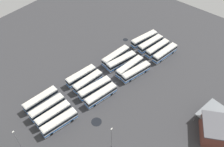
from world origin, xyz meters
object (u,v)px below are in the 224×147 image
(bus_row2_slot2, at_px, (121,61))
(bus_row1_slot3, at_px, (81,76))
(bus_row1_slot1, at_px, (95,88))
(bus_row3_slot1, at_px, (157,48))
(bus_row0_slot0, at_px, (59,122))
(bus_row2_slot3, at_px, (116,56))
(bus_row3_slot3, at_px, (144,39))
(depot_building, at_px, (222,131))
(bus_row0_slot1, at_px, (53,115))
(bus_row1_slot0, at_px, (101,95))
(bus_row1_slot2, at_px, (88,82))
(bus_row2_slot1, at_px, (130,67))
(lamp_post_near_entrance, at_px, (17,139))
(bus_row3_slot2, at_px, (150,44))
(lamp_post_far_corner, at_px, (112,137))
(maintenance_shelter, at_px, (213,113))
(bus_row0_slot2, at_px, (47,107))
(bus_row2_slot0, at_px, (136,72))
(bus_row0_slot3, at_px, (41,100))
(bus_row3_slot0, at_px, (165,53))

(bus_row2_slot2, bearing_deg, bus_row1_slot3, 158.06)
(bus_row1_slot1, xyz_separation_m, bus_row3_slot1, (31.34, -4.73, -0.00))
(bus_row0_slot0, distance_m, bus_row2_slot3, 34.43)
(bus_row3_slot3, relative_size, depot_building, 0.84)
(bus_row0_slot1, relative_size, bus_row1_slot0, 0.98)
(bus_row1_slot2, xyz_separation_m, bus_row3_slot1, (30.70, -8.62, 0.00))
(bus_row2_slot1, distance_m, lamp_post_near_entrance, 44.95)
(bus_row0_slot1, xyz_separation_m, bus_row3_slot2, (48.05, -3.44, 0.00))
(bus_row1_slot1, relative_size, lamp_post_far_corner, 1.28)
(bus_row0_slot1, xyz_separation_m, bus_row3_slot1, (47.43, -7.19, -0.00))
(bus_row2_slot2, height_order, maintenance_shelter, maintenance_shelter)
(bus_row1_slot3, distance_m, maintenance_shelter, 44.94)
(maintenance_shelter, bearing_deg, bus_row1_slot2, 110.51)
(bus_row2_slot3, distance_m, bus_row3_slot3, 15.93)
(bus_row2_slot2, xyz_separation_m, depot_building, (-4.96, -41.29, 0.94))
(bus_row0_slot2, height_order, bus_row1_slot1, same)
(bus_row3_slot2, distance_m, maintenance_shelter, 37.97)
(bus_row2_slot0, bearing_deg, bus_row0_slot2, 158.61)
(bus_row1_slot0, bearing_deg, bus_row3_slot2, 4.59)
(bus_row3_slot2, distance_m, lamp_post_far_corner, 47.00)
(bus_row2_slot0, bearing_deg, bus_row1_slot0, 171.51)
(bus_row0_slot3, distance_m, bus_row1_slot1, 18.01)
(bus_row0_slot0, xyz_separation_m, bus_row1_slot3, (17.88, 8.71, -0.00))
(bus_row0_slot3, bearing_deg, bus_row2_slot0, -28.08)
(bus_row2_slot2, bearing_deg, maintenance_shelter, -91.69)
(bus_row1_slot0, height_order, maintenance_shelter, maintenance_shelter)
(bus_row2_slot2, xyz_separation_m, lamp_post_near_entrance, (-44.99, 0.56, 2.78))
(bus_row3_slot3, distance_m, maintenance_shelter, 41.72)
(bus_row0_slot1, height_order, bus_row1_slot2, same)
(bus_row0_slot3, bearing_deg, bus_row3_slot0, -22.07)
(bus_row1_slot1, bearing_deg, bus_row3_slot2, -1.76)
(bus_row0_slot2, relative_size, bus_row1_slot3, 1.02)
(bus_row1_slot1, relative_size, bus_row3_slot2, 1.01)
(bus_row3_slot3, bearing_deg, bus_row3_slot2, -103.53)
(bus_row0_slot0, relative_size, lamp_post_far_corner, 1.24)
(bus_row1_slot3, height_order, bus_row3_slot1, same)
(bus_row0_slot0, bearing_deg, bus_row2_slot3, 10.16)
(bus_row1_slot2, bearing_deg, bus_row1_slot0, -101.77)
(bus_row2_slot3, bearing_deg, bus_row0_slot3, 170.96)
(bus_row2_slot0, relative_size, bus_row3_slot0, 1.00)
(bus_row0_slot2, xyz_separation_m, bus_row2_slot3, (32.66, -1.07, 0.00))
(bus_row2_slot0, relative_size, maintenance_shelter, 1.20)
(bus_row0_slot1, relative_size, maintenance_shelter, 1.16)
(bus_row1_slot0, xyz_separation_m, bus_row3_slot3, (33.78, 6.37, 0.00))
(bus_row1_slot1, relative_size, bus_row3_slot0, 1.01)
(bus_row1_slot0, height_order, bus_row3_slot1, same)
(lamp_post_near_entrance, bearing_deg, bus_row2_slot0, -10.44)
(bus_row2_slot2, bearing_deg, lamp_post_near_entrance, 179.28)
(bus_row1_slot1, bearing_deg, maintenance_shelter, -66.54)
(bus_row0_slot1, bearing_deg, maintenance_shelter, -50.14)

